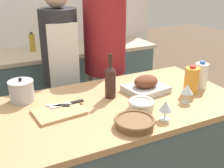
{
  "coord_description": "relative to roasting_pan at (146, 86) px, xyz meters",
  "views": [
    {
      "loc": [
        -0.8,
        -1.48,
        1.72
      ],
      "look_at": [
        0.0,
        0.13,
        0.99
      ],
      "focal_mm": 45.0,
      "sensor_mm": 36.0,
      "label": 1
    }
  ],
  "objects": [
    {
      "name": "wine_bottle_green",
      "position": [
        -0.26,
        0.03,
        0.07
      ],
      "size": [
        0.07,
        0.07,
        0.31
      ],
      "color": "#381E19",
      "rests_on": "kitchen_island"
    },
    {
      "name": "juice_jug",
      "position": [
        0.28,
        -0.15,
        0.05
      ],
      "size": [
        0.1,
        0.1,
        0.2
      ],
      "color": "orange",
      "rests_on": "kitchen_island"
    },
    {
      "name": "wine_glass_left",
      "position": [
        0.15,
        -0.26,
        0.04
      ],
      "size": [
        0.08,
        0.08,
        0.12
      ],
      "color": "silver",
      "rests_on": "kitchen_island"
    },
    {
      "name": "condiment_bottle_tall",
      "position": [
        -0.5,
        1.45,
        0.05
      ],
      "size": [
        0.06,
        0.06,
        0.21
      ],
      "color": "#B28E2D",
      "rests_on": "back_counter"
    },
    {
      "name": "knife_paring",
      "position": [
        -0.63,
        0.02,
        -0.03
      ],
      "size": [
        0.15,
        0.09,
        0.01
      ],
      "color": "#B7B7BC",
      "rests_on": "cutting_board"
    },
    {
      "name": "person_cook_aproned",
      "position": [
        -0.4,
        0.74,
        -0.05
      ],
      "size": [
        0.32,
        0.33,
        1.62
      ],
      "rotation": [
        0.0,
        0.0,
        -0.08
      ],
      "color": "beige",
      "rests_on": "ground_plane"
    },
    {
      "name": "knife_chef",
      "position": [
        -0.57,
        0.02,
        -0.03
      ],
      "size": [
        0.23,
        0.04,
        0.01
      ],
      "color": "#B7B7BC",
      "rests_on": "cutting_board"
    },
    {
      "name": "stock_pot",
      "position": [
        -0.82,
        0.24,
        0.02
      ],
      "size": [
        0.16,
        0.16,
        0.17
      ],
      "color": "#B7B7BC",
      "rests_on": "kitchen_island"
    },
    {
      "name": "mixing_bowl",
      "position": [
        -0.17,
        -0.22,
        -0.01
      ],
      "size": [
        0.17,
        0.17,
        0.06
      ],
      "color": "beige",
      "rests_on": "kitchen_island"
    },
    {
      "name": "wicker_basket",
      "position": [
        -0.32,
        -0.38,
        -0.02
      ],
      "size": [
        0.23,
        0.23,
        0.05
      ],
      "color": "brown",
      "rests_on": "kitchen_island"
    },
    {
      "name": "condiment_bottle_short",
      "position": [
        -0.22,
        1.25,
        0.02
      ],
      "size": [
        0.05,
        0.05,
        0.15
      ],
      "color": "#234C28",
      "rests_on": "back_counter"
    },
    {
      "name": "person_cook_guest",
      "position": [
        0.01,
        0.7,
        0.01
      ],
      "size": [
        0.38,
        0.38,
        1.75
      ],
      "rotation": [
        0.0,
        0.0,
        -0.08
      ],
      "color": "beige",
      "rests_on": "ground_plane"
    },
    {
      "name": "back_counter",
      "position": [
        -0.24,
        1.4,
        -0.5
      ],
      "size": [
        2.19,
        0.6,
        0.91
      ],
      "color": "#4C666B",
      "rests_on": "ground_plane"
    },
    {
      "name": "stand_mixer",
      "position": [
        0.43,
        1.44,
        0.08
      ],
      "size": [
        0.18,
        0.14,
        0.29
      ],
      "color": "#333842",
      "rests_on": "back_counter"
    },
    {
      "name": "wine_glass_right",
      "position": [
        -0.12,
        -0.39,
        0.04
      ],
      "size": [
        0.08,
        0.08,
        0.12
      ],
      "color": "silver",
      "rests_on": "kitchen_island"
    },
    {
      "name": "back_wall",
      "position": [
        -0.24,
        1.75,
        0.32
      ],
      "size": [
        2.69,
        0.1,
        2.55
      ],
      "color": "silver",
      "rests_on": "ground_plane"
    },
    {
      "name": "cutting_board",
      "position": [
        -0.65,
        -0.04,
        -0.04
      ],
      "size": [
        0.31,
        0.24,
        0.02
      ],
      "color": "tan",
      "rests_on": "kitchen_island"
    },
    {
      "name": "milk_jug",
      "position": [
        0.4,
        -0.11,
        0.05
      ],
      "size": [
        0.09,
        0.09,
        0.21
      ],
      "color": "white",
      "rests_on": "kitchen_island"
    },
    {
      "name": "kitchen_island",
      "position": [
        -0.24,
        -0.07,
        -0.5
      ],
      "size": [
        1.59,
        0.88,
        0.91
      ],
      "color": "#4C666B",
      "rests_on": "ground_plane"
    },
    {
      "name": "roasting_pan",
      "position": [
        0.0,
        0.0,
        0.0
      ],
      "size": [
        0.31,
        0.28,
        0.12
      ],
      "color": "#BCBCC1",
      "rests_on": "kitchen_island"
    }
  ]
}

